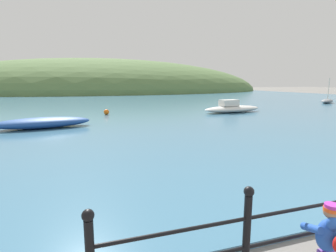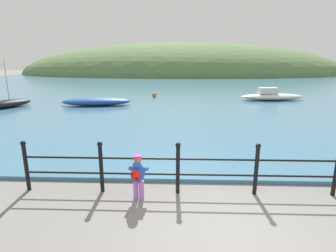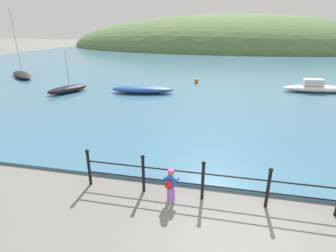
{
  "view_description": "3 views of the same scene",
  "coord_description": "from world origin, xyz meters",
  "px_view_note": "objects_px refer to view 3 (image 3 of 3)",
  "views": [
    {
      "loc": [
        -4.39,
        -0.88,
        2.37
      ],
      "look_at": [
        -1.86,
        6.98,
        0.98
      ],
      "focal_mm": 28.0,
      "sensor_mm": 36.0,
      "label": 1
    },
    {
      "loc": [
        -0.93,
        -4.01,
        2.92
      ],
      "look_at": [
        -1.22,
        3.56,
        1.08
      ],
      "focal_mm": 28.0,
      "sensor_mm": 36.0,
      "label": 2
    },
    {
      "loc": [
        -0.53,
        -4.91,
        4.63
      ],
      "look_at": [
        -2.65,
        4.88,
        0.86
      ],
      "focal_mm": 28.0,
      "sensor_mm": 36.0,
      "label": 3
    }
  ],
  "objects_px": {
    "child_in_coat": "(171,183)",
    "mooring_buoy": "(196,81)",
    "boat_green_fishing": "(22,74)",
    "boat_far_left": "(142,89)",
    "boat_far_right": "(316,88)",
    "boat_nearest_quay": "(68,89)"
  },
  "relations": [
    {
      "from": "boat_green_fishing",
      "to": "boat_far_left",
      "type": "distance_m",
      "value": 14.1
    },
    {
      "from": "boat_green_fishing",
      "to": "boat_far_left",
      "type": "relative_size",
      "value": 1.3
    },
    {
      "from": "boat_far_left",
      "to": "mooring_buoy",
      "type": "bearing_deg",
      "value": 52.37
    },
    {
      "from": "mooring_buoy",
      "to": "boat_nearest_quay",
      "type": "bearing_deg",
      "value": -148.14
    },
    {
      "from": "boat_far_right",
      "to": "boat_far_left",
      "type": "bearing_deg",
      "value": -166.21
    },
    {
      "from": "child_in_coat",
      "to": "boat_far_right",
      "type": "bearing_deg",
      "value": 62.14
    },
    {
      "from": "boat_far_right",
      "to": "boat_far_left",
      "type": "distance_m",
      "value": 13.03
    },
    {
      "from": "boat_green_fishing",
      "to": "mooring_buoy",
      "type": "relative_size",
      "value": 16.05
    },
    {
      "from": "child_in_coat",
      "to": "boat_far_right",
      "type": "height_order",
      "value": "boat_far_right"
    },
    {
      "from": "child_in_coat",
      "to": "mooring_buoy",
      "type": "height_order",
      "value": "child_in_coat"
    },
    {
      "from": "boat_green_fishing",
      "to": "boat_nearest_quay",
      "type": "bearing_deg",
      "value": -31.49
    },
    {
      "from": "boat_far_right",
      "to": "boat_far_left",
      "type": "xyz_separation_m",
      "value": [
        -12.66,
        -3.11,
        -0.04
      ]
    },
    {
      "from": "boat_nearest_quay",
      "to": "child_in_coat",
      "type": "bearing_deg",
      "value": -47.62
    },
    {
      "from": "boat_far_left",
      "to": "boat_green_fishing",
      "type": "bearing_deg",
      "value": 163.93
    },
    {
      "from": "boat_nearest_quay",
      "to": "boat_far_left",
      "type": "distance_m",
      "value": 5.57
    },
    {
      "from": "child_in_coat",
      "to": "boat_far_right",
      "type": "distance_m",
      "value": 17.2
    },
    {
      "from": "boat_far_right",
      "to": "boat_green_fishing",
      "type": "bearing_deg",
      "value": 178.26
    },
    {
      "from": "boat_far_right",
      "to": "mooring_buoy",
      "type": "height_order",
      "value": "boat_far_right"
    },
    {
      "from": "boat_far_right",
      "to": "mooring_buoy",
      "type": "bearing_deg",
      "value": 171.26
    },
    {
      "from": "child_in_coat",
      "to": "boat_green_fishing",
      "type": "xyz_separation_m",
      "value": [
        -18.17,
        16.0,
        -0.26
      ]
    },
    {
      "from": "boat_green_fishing",
      "to": "boat_far_left",
      "type": "xyz_separation_m",
      "value": [
        13.55,
        -3.9,
        0.02
      ]
    },
    {
      "from": "child_in_coat",
      "to": "boat_green_fishing",
      "type": "relative_size",
      "value": 0.16
    }
  ]
}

